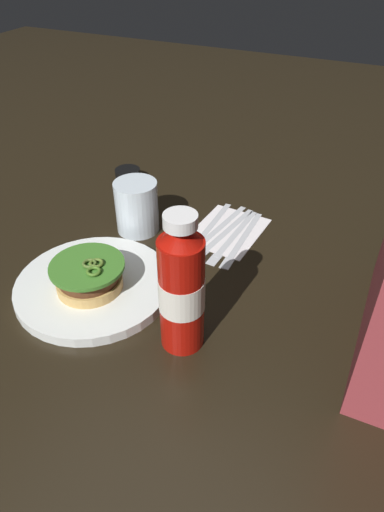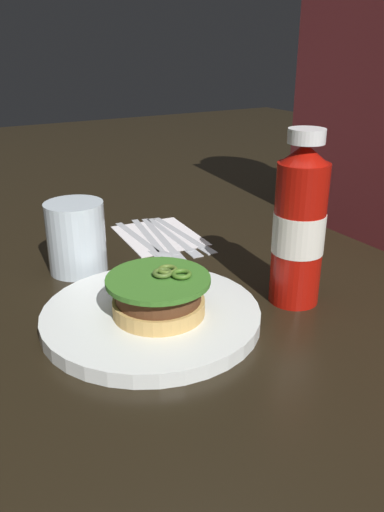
# 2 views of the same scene
# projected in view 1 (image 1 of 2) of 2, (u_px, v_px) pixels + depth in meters

# --- Properties ---
(ground_plane) EXTENTS (3.00, 3.00, 0.00)m
(ground_plane) POSITION_uv_depth(u_px,v_px,m) (103.00, 239.00, 0.89)
(ground_plane) COLOR black
(dinner_plate) EXTENTS (0.26, 0.26, 0.02)m
(dinner_plate) POSITION_uv_depth(u_px,v_px,m) (94.00, 285.00, 0.76)
(dinner_plate) COLOR white
(dinner_plate) RESTS_ON ground_plane
(burger_sandwich) EXTENTS (0.12, 0.12, 0.05)m
(burger_sandwich) POSITION_uv_depth(u_px,v_px,m) (89.00, 276.00, 0.73)
(burger_sandwich) COLOR tan
(burger_sandwich) RESTS_ON dinner_plate
(ketchup_bottle) EXTENTS (0.06, 0.06, 0.22)m
(ketchup_bottle) POSITION_uv_depth(u_px,v_px,m) (182.00, 289.00, 0.62)
(ketchup_bottle) COLOR #A71008
(ketchup_bottle) RESTS_ON ground_plane
(water_glass) EXTENTS (0.08, 0.08, 0.10)m
(water_glass) POSITION_uv_depth(u_px,v_px,m) (137.00, 207.00, 0.88)
(water_glass) COLOR silver
(water_glass) RESTS_ON ground_plane
(condiment_cup) EXTENTS (0.06, 0.06, 0.03)m
(condiment_cup) POSITION_uv_depth(u_px,v_px,m) (128.00, 175.00, 1.06)
(condiment_cup) COLOR black
(condiment_cup) RESTS_ON ground_plane
(napkin) EXTENTS (0.17, 0.13, 0.00)m
(napkin) POSITION_uv_depth(u_px,v_px,m) (228.00, 230.00, 0.91)
(napkin) COLOR white
(napkin) RESTS_ON ground_plane
(fork_utensil) EXTENTS (0.19, 0.02, 0.00)m
(fork_utensil) POSITION_uv_depth(u_px,v_px,m) (208.00, 229.00, 0.90)
(fork_utensil) COLOR silver
(fork_utensil) RESTS_ON napkin
(spoon_utensil) EXTENTS (0.20, 0.05, 0.00)m
(spoon_utensil) POSITION_uv_depth(u_px,v_px,m) (212.00, 234.00, 0.89)
(spoon_utensil) COLOR silver
(spoon_utensil) RESTS_ON napkin
(table_knife) EXTENTS (0.21, 0.05, 0.00)m
(table_knife) POSITION_uv_depth(u_px,v_px,m) (221.00, 235.00, 0.89)
(table_knife) COLOR silver
(table_knife) RESTS_ON napkin
(steak_knife) EXTENTS (0.20, 0.03, 0.00)m
(steak_knife) POSITION_uv_depth(u_px,v_px,m) (231.00, 238.00, 0.88)
(steak_knife) COLOR silver
(steak_knife) RESTS_ON napkin
(butter_knife) EXTENTS (0.20, 0.02, 0.00)m
(butter_knife) POSITION_uv_depth(u_px,v_px,m) (241.00, 241.00, 0.87)
(butter_knife) COLOR silver
(butter_knife) RESTS_ON napkin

